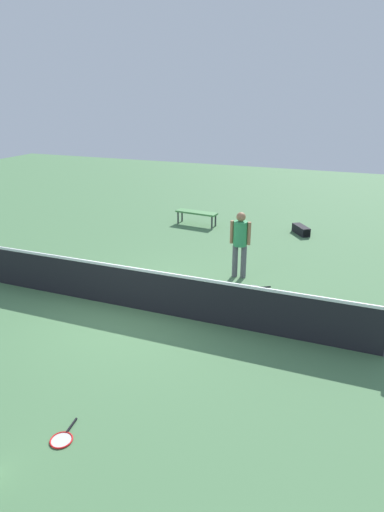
{
  "coord_description": "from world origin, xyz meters",
  "views": [
    {
      "loc": [
        -4.2,
        7.42,
        4.41
      ],
      "look_at": [
        -0.79,
        -1.26,
        0.9
      ],
      "focal_mm": 30.46,
      "sensor_mm": 36.0,
      "label": 1
    }
  ],
  "objects_px": {
    "tennis_racket_near_player": "(255,288)",
    "tennis_ball_near_player": "(306,304)",
    "tennis_ball_by_net": "(299,305)",
    "player_near_side": "(240,239)",
    "equipment_bag": "(302,230)",
    "courtside_bench": "(197,213)",
    "tennis_racket_far_player": "(62,439)",
    "tennis_ball_midcourt": "(62,273)"
  },
  "relations": [
    {
      "from": "player_near_side",
      "to": "tennis_ball_near_player",
      "type": "height_order",
      "value": "player_near_side"
    },
    {
      "from": "tennis_racket_far_player",
      "to": "tennis_ball_near_player",
      "type": "xyz_separation_m",
      "value": [
        -2.54,
        -5.28,
        0.02
      ]
    },
    {
      "from": "tennis_racket_far_player",
      "to": "tennis_ball_by_net",
      "type": "height_order",
      "value": "tennis_ball_by_net"
    },
    {
      "from": "courtside_bench",
      "to": "tennis_ball_by_net",
      "type": "bearing_deg",
      "value": 130.53
    },
    {
      "from": "tennis_racket_near_player",
      "to": "tennis_ball_by_net",
      "type": "relative_size",
      "value": 8.85
    },
    {
      "from": "tennis_ball_midcourt",
      "to": "equipment_bag",
      "type": "distance_m",
      "value": 7.79
    },
    {
      "from": "tennis_racket_near_player",
      "to": "tennis_ball_near_player",
      "type": "distance_m",
      "value": 1.34
    },
    {
      "from": "tennis_racket_near_player",
      "to": "courtside_bench",
      "type": "bearing_deg",
      "value": -54.47
    },
    {
      "from": "tennis_racket_near_player",
      "to": "tennis_racket_far_player",
      "type": "distance_m",
      "value": 5.86
    },
    {
      "from": "tennis_ball_near_player",
      "to": "tennis_ball_midcourt",
      "type": "xyz_separation_m",
      "value": [
        6.13,
        0.53,
        0.0
      ]
    },
    {
      "from": "tennis_ball_by_net",
      "to": "courtside_bench",
      "type": "distance_m",
      "value": 6.72
    },
    {
      "from": "player_near_side",
      "to": "equipment_bag",
      "type": "bearing_deg",
      "value": -102.98
    },
    {
      "from": "tennis_ball_near_player",
      "to": "tennis_ball_by_net",
      "type": "height_order",
      "value": "same"
    },
    {
      "from": "equipment_bag",
      "to": "tennis_ball_near_player",
      "type": "bearing_deg",
      "value": 99.35
    },
    {
      "from": "player_near_side",
      "to": "tennis_ball_midcourt",
      "type": "height_order",
      "value": "player_near_side"
    },
    {
      "from": "tennis_ball_midcourt",
      "to": "courtside_bench",
      "type": "bearing_deg",
      "value": -106.5
    },
    {
      "from": "tennis_racket_far_player",
      "to": "equipment_bag",
      "type": "distance_m",
      "value": 10.62
    },
    {
      "from": "courtside_bench",
      "to": "equipment_bag",
      "type": "xyz_separation_m",
      "value": [
        -3.65,
        -0.23,
        -0.28
      ]
    },
    {
      "from": "tennis_racket_near_player",
      "to": "tennis_racket_far_player",
      "type": "height_order",
      "value": "same"
    },
    {
      "from": "tennis_ball_near_player",
      "to": "equipment_bag",
      "type": "height_order",
      "value": "equipment_bag"
    },
    {
      "from": "tennis_racket_near_player",
      "to": "tennis_ball_near_player",
      "type": "xyz_separation_m",
      "value": [
        -1.27,
        0.44,
        0.02
      ]
    },
    {
      "from": "equipment_bag",
      "to": "tennis_ball_by_net",
      "type": "bearing_deg",
      "value": 97.65
    },
    {
      "from": "tennis_racket_far_player",
      "to": "equipment_bag",
      "type": "xyz_separation_m",
      "value": [
        -1.68,
        -10.48,
        0.13
      ]
    },
    {
      "from": "tennis_racket_near_player",
      "to": "tennis_ball_near_player",
      "type": "bearing_deg",
      "value": 160.9
    },
    {
      "from": "tennis_racket_near_player",
      "to": "courtside_bench",
      "type": "height_order",
      "value": "courtside_bench"
    },
    {
      "from": "tennis_ball_by_net",
      "to": "equipment_bag",
      "type": "distance_m",
      "value": 5.38
    },
    {
      "from": "tennis_racket_near_player",
      "to": "courtside_bench",
      "type": "distance_m",
      "value": 5.58
    },
    {
      "from": "player_near_side",
      "to": "tennis_racket_near_player",
      "type": "xyz_separation_m",
      "value": [
        -0.56,
        0.55,
        -1.0
      ]
    },
    {
      "from": "tennis_ball_by_net",
      "to": "equipment_bag",
      "type": "height_order",
      "value": "equipment_bag"
    },
    {
      "from": "tennis_racket_near_player",
      "to": "equipment_bag",
      "type": "xyz_separation_m",
      "value": [
        -0.41,
        -4.76,
        0.13
      ]
    },
    {
      "from": "tennis_racket_near_player",
      "to": "equipment_bag",
      "type": "relative_size",
      "value": 0.72
    },
    {
      "from": "tennis_ball_midcourt",
      "to": "courtside_bench",
      "type": "distance_m",
      "value": 5.75
    },
    {
      "from": "player_near_side",
      "to": "tennis_ball_midcourt",
      "type": "bearing_deg",
      "value": 19.5
    },
    {
      "from": "courtside_bench",
      "to": "tennis_racket_far_player",
      "type": "bearing_deg",
      "value": 100.83
    },
    {
      "from": "tennis_ball_by_net",
      "to": "player_near_side",
      "type": "bearing_deg",
      "value": -33.64
    },
    {
      "from": "tennis_ball_near_player",
      "to": "tennis_ball_by_net",
      "type": "xyz_separation_m",
      "value": [
        0.14,
        0.13,
        0.0
      ]
    },
    {
      "from": "tennis_racket_near_player",
      "to": "tennis_ball_by_net",
      "type": "height_order",
      "value": "tennis_ball_by_net"
    },
    {
      "from": "tennis_ball_near_player",
      "to": "courtside_bench",
      "type": "distance_m",
      "value": 6.72
    },
    {
      "from": "player_near_side",
      "to": "tennis_racket_near_player",
      "type": "distance_m",
      "value": 1.27
    },
    {
      "from": "tennis_racket_near_player",
      "to": "tennis_ball_by_net",
      "type": "distance_m",
      "value": 1.26
    },
    {
      "from": "player_near_side",
      "to": "courtside_bench",
      "type": "height_order",
      "value": "player_near_side"
    },
    {
      "from": "tennis_ball_near_player",
      "to": "equipment_bag",
      "type": "distance_m",
      "value": 5.27
    }
  ]
}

